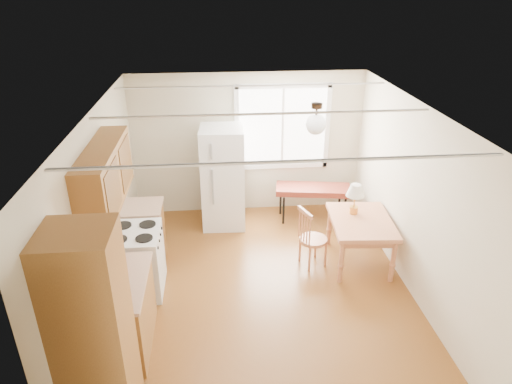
{
  "coord_description": "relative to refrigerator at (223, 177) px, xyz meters",
  "views": [
    {
      "loc": [
        -0.57,
        -5.05,
        3.9
      ],
      "look_at": [
        -0.02,
        0.74,
        1.15
      ],
      "focal_mm": 32.0,
      "sensor_mm": 36.0,
      "label": 1
    }
  ],
  "objects": [
    {
      "name": "room_shell",
      "position": [
        0.46,
        -1.97,
        0.39
      ],
      "size": [
        4.6,
        5.6,
        2.62
      ],
      "color": "#572F11",
      "rests_on": "ground"
    },
    {
      "name": "kitchen_run",
      "position": [
        -1.25,
        -2.6,
        -0.02
      ],
      "size": [
        0.65,
        3.4,
        2.2
      ],
      "color": "brown",
      "rests_on": "ground"
    },
    {
      "name": "window_unit",
      "position": [
        1.06,
        0.5,
        0.69
      ],
      "size": [
        1.64,
        0.05,
        1.51
      ],
      "color": "white",
      "rests_on": "room_shell"
    },
    {
      "name": "pendant_light",
      "position": [
        1.16,
        -1.57,
        1.37
      ],
      "size": [
        0.26,
        0.26,
        0.4
      ],
      "color": "black",
      "rests_on": "room_shell"
    },
    {
      "name": "refrigerator",
      "position": [
        0.0,
        0.0,
        0.0
      ],
      "size": [
        0.74,
        0.76,
        1.73
      ],
      "rotation": [
        0.0,
        0.0,
        -0.05
      ],
      "color": "white",
      "rests_on": "ground"
    },
    {
      "name": "bench",
      "position": [
        1.56,
        0.06,
        -0.33
      ],
      "size": [
        1.35,
        0.68,
        0.6
      ],
      "rotation": [
        0.0,
        0.0,
        -0.16
      ],
      "color": "maroon",
      "rests_on": "ground"
    },
    {
      "name": "dining_table",
      "position": [
        1.96,
        -1.39,
        -0.25
      ],
      "size": [
        0.94,
        1.21,
        0.72
      ],
      "rotation": [
        0.0,
        0.0,
        -0.08
      ],
      "color": "#B16844",
      "rests_on": "ground"
    },
    {
      "name": "chair",
      "position": [
        1.19,
        -1.42,
        -0.34
      ],
      "size": [
        0.45,
        0.44,
        0.92
      ],
      "rotation": [
        0.0,
        0.0,
        0.35
      ],
      "color": "#B16844",
      "rests_on": "ground"
    },
    {
      "name": "table_lamp",
      "position": [
        1.9,
        -1.18,
        0.19
      ],
      "size": [
        0.27,
        0.27,
        0.47
      ],
      "rotation": [
        0.0,
        0.0,
        -0.23
      ],
      "color": "#C18D3D",
      "rests_on": "dining_table"
    },
    {
      "name": "coffee_maker",
      "position": [
        -1.26,
        -3.09,
        0.17
      ],
      "size": [
        0.22,
        0.27,
        0.37
      ],
      "rotation": [
        0.0,
        0.0,
        -0.19
      ],
      "color": "black",
      "rests_on": "kitchen_run"
    },
    {
      "name": "kettle",
      "position": [
        -1.35,
        -2.58,
        0.14
      ],
      "size": [
        0.13,
        0.13,
        0.25
      ],
      "color": "red",
      "rests_on": "kitchen_run"
    }
  ]
}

